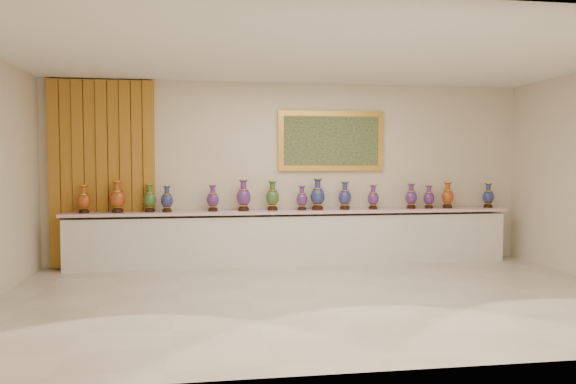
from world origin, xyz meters
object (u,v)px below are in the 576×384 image
vase_0 (84,201)px  vase_1 (117,198)px  counter (293,238)px  vase_2 (150,199)px

vase_0 → vase_1: vase_1 is taller
counter → vase_1: (-2.78, -0.04, 0.69)m
counter → vase_0: 3.35m
vase_1 → vase_2: bearing=6.3°
vase_0 → vase_2: (0.99, 0.05, 0.00)m
vase_0 → vase_2: bearing=3.1°
counter → vase_2: bearing=179.6°
vase_1 → vase_2: vase_1 is taller
counter → vase_0: vase_0 is taller
vase_2 → vase_0: bearing=-176.9°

